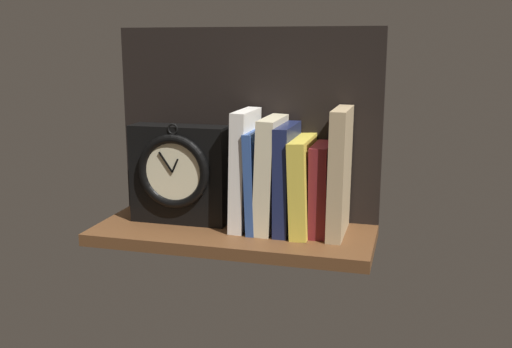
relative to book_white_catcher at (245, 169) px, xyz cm
name	(u,v)px	position (x,y,z in cm)	size (l,w,h in cm)	color
ground_plane	(233,235)	(-1.85, -2.77, -13.66)	(58.88, 23.66, 2.50)	brown
back_panel	(247,124)	(-1.85, 8.46, 8.42)	(58.88, 1.20, 41.66)	black
book_white_catcher	(245,169)	(0.00, 0.00, 0.00)	(2.96, 13.67, 24.82)	silver
book_blue_modern	(257,179)	(2.65, 0.00, -2.03)	(1.74, 14.61, 20.77)	#2D4C8E
book_cream_twain	(271,174)	(5.57, 0.00, -0.68)	(3.49, 14.57, 23.47)	beige
book_navy_bierce	(287,178)	(9.07, 0.00, -1.37)	(2.90, 14.63, 22.08)	#192147
book_yellow_seinlanguage	(304,185)	(12.54, 0.00, -2.67)	(3.44, 15.72, 19.48)	gold
book_maroon_dawkins	(322,189)	(16.33, 0.00, -3.19)	(3.53, 12.03, 18.43)	maroon
book_tan_shortstories	(340,172)	(19.92, 0.00, 0.46)	(3.05, 14.62, 25.75)	tan
framed_clock	(179,174)	(-14.56, -0.90, -1.60)	(21.16, 7.71, 22.04)	black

